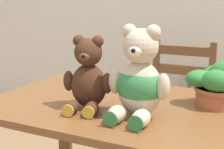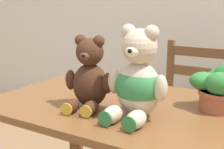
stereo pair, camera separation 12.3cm
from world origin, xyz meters
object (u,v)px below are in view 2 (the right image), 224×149
(wooden_chair_behind, at_px, (188,115))
(teddy_bear_right, at_px, (138,81))
(teddy_bear_left, at_px, (89,77))
(potted_plant, at_px, (222,86))

(wooden_chair_behind, relative_size, teddy_bear_right, 2.60)
(teddy_bear_left, bearing_deg, teddy_bear_right, 168.93)
(potted_plant, bearing_deg, teddy_bear_left, -152.14)
(teddy_bear_right, relative_size, potted_plant, 1.42)
(teddy_bear_left, distance_m, teddy_bear_right, 0.22)
(teddy_bear_right, height_order, potted_plant, teddy_bear_right)
(teddy_bear_left, height_order, teddy_bear_right, teddy_bear_right)
(teddy_bear_left, bearing_deg, potted_plant, -163.74)
(teddy_bear_right, bearing_deg, potted_plant, -135.03)
(wooden_chair_behind, distance_m, teddy_bear_right, 0.92)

